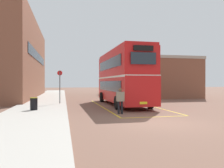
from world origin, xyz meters
TOP-DOWN VIEW (x-y plane):
  - ground_plane at (0.00, 14.40)m, footprint 135.60×135.60m
  - sidewalk_left at (-6.50, 16.80)m, footprint 4.00×57.60m
  - brick_building_left at (-11.02, 21.52)m, footprint 5.91×23.35m
  - depot_building_right at (8.95, 23.33)m, footprint 7.03×17.48m
  - double_decker_bus at (0.41, 9.21)m, footprint 2.97×10.64m
  - single_deck_bus at (3.12, 24.32)m, footprint 2.84×9.07m
  - pedestrian_boarding at (-1.22, 3.54)m, footprint 0.55×0.24m
  - litter_bin at (-6.70, 5.67)m, footprint 0.51×0.51m
  - bus_stop_sign at (-5.06, 10.29)m, footprint 0.44×0.08m
  - bay_marking_yellow at (0.42, 7.24)m, footprint 4.38×12.64m

SIDE VIEW (x-z plane):
  - ground_plane at x=0.00m, z-range 0.00..0.00m
  - bay_marking_yellow at x=0.42m, z-range 0.00..0.01m
  - sidewalk_left at x=-6.50m, z-range 0.00..0.14m
  - litter_bin at x=-6.70m, z-range 0.14..0.98m
  - pedestrian_boarding at x=-1.22m, z-range 0.12..1.76m
  - single_deck_bus at x=3.12m, z-range 0.13..3.15m
  - bus_stop_sign at x=-5.06m, z-range 0.42..3.34m
  - double_decker_bus at x=0.41m, z-range 0.14..4.89m
  - depot_building_right at x=8.95m, z-range 0.00..5.26m
  - brick_building_left at x=-11.02m, z-range 0.00..9.84m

